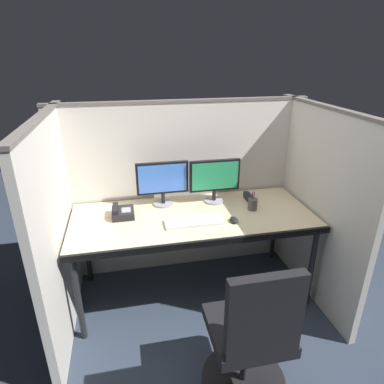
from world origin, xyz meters
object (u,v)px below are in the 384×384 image
at_px(computer_mouse, 234,220).
at_px(desk_phone, 122,212).
at_px(monitor_right, 215,178).
at_px(desk, 194,222).
at_px(keyboard_main, 193,222).
at_px(monitor_left, 163,181).
at_px(red_stapler, 248,197).
at_px(office_chair, 250,348).
at_px(pen_cup, 253,204).

xyz_separation_m(computer_mouse, desk_phone, (-0.83, 0.26, 0.02)).
bearing_deg(monitor_right, desk, -134.65).
bearing_deg(keyboard_main, computer_mouse, -7.44).
xyz_separation_m(monitor_left, monitor_right, (0.44, -0.03, 0.00)).
bearing_deg(monitor_right, monitor_left, 176.05).
height_order(monitor_right, red_stapler, monitor_right).
bearing_deg(keyboard_main, monitor_right, 53.47).
bearing_deg(office_chair, monitor_left, 108.31).
distance_m(desk, monitor_left, 0.43).
distance_m(monitor_left, keyboard_main, 0.47).
relative_size(desk, red_stapler, 12.67).
height_order(desk, monitor_left, monitor_left).
bearing_deg(monitor_right, office_chair, -95.15).
distance_m(keyboard_main, desk_phone, 0.57).
relative_size(desk, computer_mouse, 19.79).
xyz_separation_m(monitor_left, red_stapler, (0.73, -0.07, -0.19)).
distance_m(monitor_right, pen_cup, 0.38).
height_order(office_chair, monitor_left, monitor_left).
height_order(monitor_left, monitor_right, same).
distance_m(monitor_left, pen_cup, 0.76).
bearing_deg(computer_mouse, pen_cup, 38.50).
bearing_deg(pen_cup, desk_phone, 174.87).
xyz_separation_m(monitor_right, keyboard_main, (-0.26, -0.35, -0.20)).
xyz_separation_m(desk, pen_cup, (0.50, 0.02, 0.10)).
relative_size(monitor_left, computer_mouse, 4.48).
xyz_separation_m(computer_mouse, red_stapler, (0.25, 0.35, 0.01)).
xyz_separation_m(desk, red_stapler, (0.53, 0.19, 0.08)).
bearing_deg(monitor_left, monitor_right, -3.95).
distance_m(desk_phone, pen_cup, 1.05).
xyz_separation_m(office_chair, monitor_right, (0.11, 1.21, 0.59)).
height_order(monitor_left, red_stapler, monitor_left).
bearing_deg(red_stapler, keyboard_main, -150.99).
distance_m(office_chair, monitor_left, 1.41).
bearing_deg(computer_mouse, monitor_left, 139.37).
relative_size(keyboard_main, pen_cup, 2.60).
xyz_separation_m(monitor_left, desk_phone, (-0.34, -0.15, -0.18)).
distance_m(monitor_right, keyboard_main, 0.48).
xyz_separation_m(office_chair, computer_mouse, (0.16, 0.82, 0.39)).
bearing_deg(pen_cup, red_stapler, 79.63).
distance_m(monitor_right, desk_phone, 0.81).
height_order(desk_phone, pen_cup, pen_cup).
xyz_separation_m(office_chair, monitor_left, (-0.33, 1.24, 0.59)).
bearing_deg(pen_cup, keyboard_main, -165.95).
bearing_deg(monitor_right, keyboard_main, -126.53).
height_order(desk, monitor_right, monitor_right).
height_order(monitor_left, desk_phone, monitor_left).
bearing_deg(computer_mouse, office_chair, -101.02).
bearing_deg(red_stapler, computer_mouse, -125.41).
xyz_separation_m(pen_cup, red_stapler, (0.03, 0.18, -0.02)).
relative_size(monitor_left, pen_cup, 2.60).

